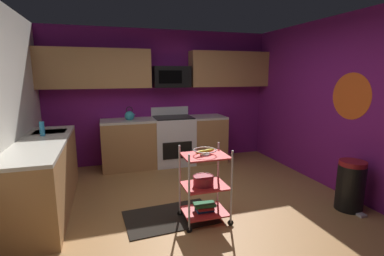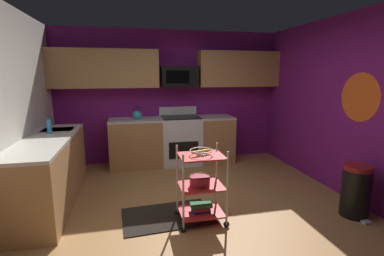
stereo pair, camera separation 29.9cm
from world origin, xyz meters
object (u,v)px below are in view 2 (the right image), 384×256
at_px(rolling_cart, 201,186).
at_px(trash_can, 356,191).
at_px(microwave, 179,77).
at_px(kettle, 137,115).
at_px(oven_range, 181,140).
at_px(fruit_bowl, 201,151).
at_px(book_stack, 201,207).
at_px(dish_soap_bottle, 49,126).
at_px(mixing_bowl_large, 200,181).

bearing_deg(rolling_cart, trash_can, -8.42).
relative_size(microwave, kettle, 2.65).
height_order(oven_range, trash_can, oven_range).
xyz_separation_m(fruit_bowl, book_stack, (-0.00, -0.00, -0.70)).
bearing_deg(dish_soap_bottle, microwave, 28.96).
xyz_separation_m(oven_range, dish_soap_bottle, (-2.09, -1.05, 0.54)).
relative_size(microwave, mixing_bowl_large, 2.78).
distance_m(fruit_bowl, mixing_bowl_large, 0.36).
height_order(fruit_bowl, mixing_bowl_large, fruit_bowl).
bearing_deg(rolling_cart, fruit_bowl, 0.00).
bearing_deg(book_stack, dish_soap_bottle, 146.99).
distance_m(mixing_bowl_large, trash_can, 1.96).
xyz_separation_m(rolling_cart, kettle, (-0.65, 2.30, 0.54)).
bearing_deg(microwave, trash_can, -56.98).
relative_size(microwave, trash_can, 1.06).
xyz_separation_m(oven_range, trash_can, (1.75, -2.58, -0.15)).
distance_m(kettle, dish_soap_bottle, 1.64).
height_order(rolling_cart, mixing_bowl_large, rolling_cart).
bearing_deg(microwave, fruit_bowl, -94.05).
bearing_deg(oven_range, dish_soap_bottle, -153.29).
bearing_deg(mixing_bowl_large, kettle, 105.51).
xyz_separation_m(microwave, fruit_bowl, (-0.17, -2.41, -0.82)).
relative_size(fruit_bowl, trash_can, 0.41).
distance_m(fruit_bowl, dish_soap_bottle, 2.30).
height_order(microwave, kettle, microwave).
relative_size(mixing_bowl_large, book_stack, 0.94).
relative_size(rolling_cart, trash_can, 1.39).
xyz_separation_m(book_stack, dish_soap_bottle, (-1.92, 1.25, 0.84)).
bearing_deg(kettle, mixing_bowl_large, -74.49).
relative_size(kettle, trash_can, 0.40).
bearing_deg(fruit_bowl, mixing_bowl_large, 180.00).
bearing_deg(fruit_bowl, dish_soap_bottle, 146.99).
xyz_separation_m(rolling_cart, fruit_bowl, (0.00, 0.00, 0.42)).
bearing_deg(microwave, dish_soap_bottle, -151.04).
distance_m(rolling_cart, mixing_bowl_large, 0.07).
height_order(kettle, trash_can, kettle).
bearing_deg(dish_soap_bottle, kettle, 39.61).
relative_size(fruit_bowl, mixing_bowl_large, 1.08).
height_order(mixing_bowl_large, dish_soap_bottle, dish_soap_bottle).
bearing_deg(microwave, oven_range, -89.74).
bearing_deg(fruit_bowl, book_stack, -97.13).
height_order(oven_range, mixing_bowl_large, oven_range).
distance_m(oven_range, trash_can, 3.12).
bearing_deg(rolling_cart, mixing_bowl_large, 180.00).
bearing_deg(book_stack, mixing_bowl_large, 180.00).
bearing_deg(trash_can, dish_soap_bottle, 158.24).
relative_size(oven_range, mixing_bowl_large, 4.37).
height_order(oven_range, rolling_cart, oven_range).
distance_m(microwave, mixing_bowl_large, 2.69).
height_order(fruit_bowl, kettle, kettle).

